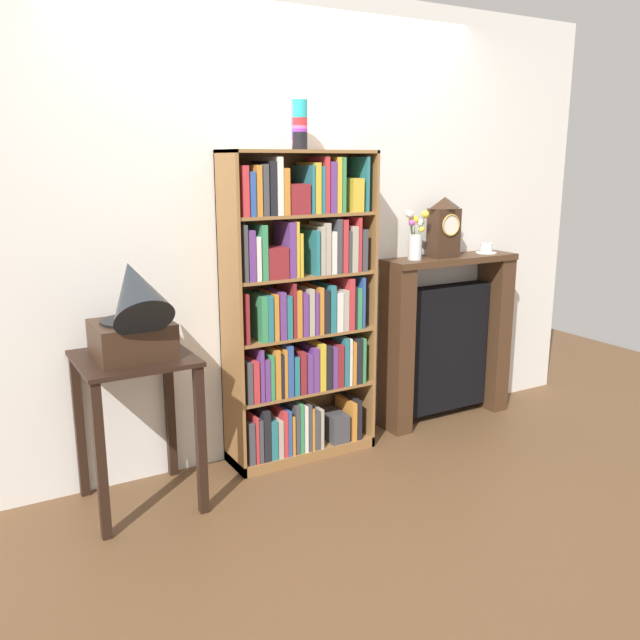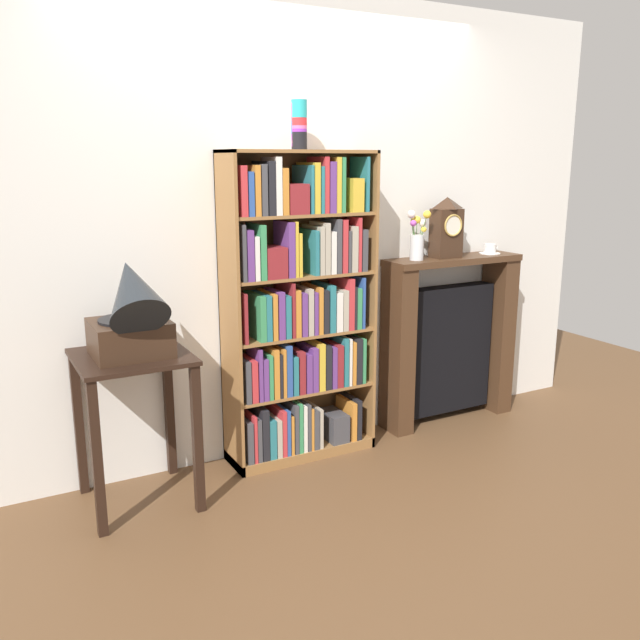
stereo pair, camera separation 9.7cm
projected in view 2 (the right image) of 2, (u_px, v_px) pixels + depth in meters
The scene contains 10 objects.
ground_plane at pixel (313, 464), 3.87m from camera, with size 7.35×6.40×0.02m, color brown.
wall_back at pixel (295, 230), 3.88m from camera, with size 4.35×0.08×2.60m, color silver.
bookshelf at pixel (299, 318), 3.79m from camera, with size 0.86×0.29×1.74m.
cup_stack at pixel (299, 125), 3.56m from camera, with size 0.09×0.09×0.25m.
side_table_left at pixel (134, 393), 3.30m from camera, with size 0.53×0.54×0.77m.
gramophone at pixel (132, 312), 3.15m from camera, with size 0.36×0.50×0.55m.
fireplace_mantel at pixel (448, 341), 4.42m from camera, with size 0.94×0.25×1.09m.
mantel_clock at pixel (447, 227), 4.20m from camera, with size 0.18×0.13×0.38m.
flower_vase at pixel (417, 238), 4.11m from camera, with size 0.14×0.10×0.30m.
teacup_with_saucer at pixel (490, 250), 4.41m from camera, with size 0.14×0.14×0.06m.
Camera 2 is at (-1.67, -3.15, 1.69)m, focal length 37.86 mm.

